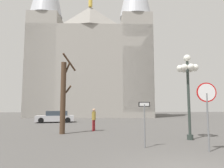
# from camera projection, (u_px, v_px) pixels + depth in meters

# --- Properties ---
(cathedral) EXTENTS (22.52, 13.11, 33.11)m
(cathedral) POSITION_uv_depth(u_px,v_px,m) (91.00, 59.00, 39.41)
(cathedral) COLOR gray
(cathedral) RESTS_ON ground
(stop_sign) EXTENTS (0.89, 0.13, 3.06)m
(stop_sign) POSITION_uv_depth(u_px,v_px,m) (207.00, 102.00, 9.24)
(stop_sign) COLOR slate
(stop_sign) RESTS_ON ground
(one_way_arrow_sign) EXTENTS (0.59, 0.12, 2.20)m
(one_way_arrow_sign) POSITION_uv_depth(u_px,v_px,m) (145.00, 119.00, 9.99)
(one_way_arrow_sign) COLOR slate
(one_way_arrow_sign) RESTS_ON ground
(street_lamp) EXTENTS (1.34, 1.34, 5.17)m
(street_lamp) POSITION_uv_depth(u_px,v_px,m) (188.00, 76.00, 12.60)
(street_lamp) COLOR #2D3833
(street_lamp) RESTS_ON ground
(bare_tree) EXTENTS (1.10, 1.52, 5.75)m
(bare_tree) POSITION_uv_depth(u_px,v_px,m) (63.00, 95.00, 15.01)
(bare_tree) COLOR #473323
(bare_tree) RESTS_ON ground
(parked_car_near_silver) EXTENTS (4.71, 2.56, 1.39)m
(parked_car_near_silver) POSITION_uv_depth(u_px,v_px,m) (55.00, 117.00, 25.03)
(parked_car_near_silver) COLOR #B7B7BC
(parked_car_near_silver) RESTS_ON ground
(pedestrian_walking) EXTENTS (0.32, 0.32, 1.79)m
(pedestrian_walking) POSITION_uv_depth(u_px,v_px,m) (94.00, 117.00, 16.54)
(pedestrian_walking) COLOR maroon
(pedestrian_walking) RESTS_ON ground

